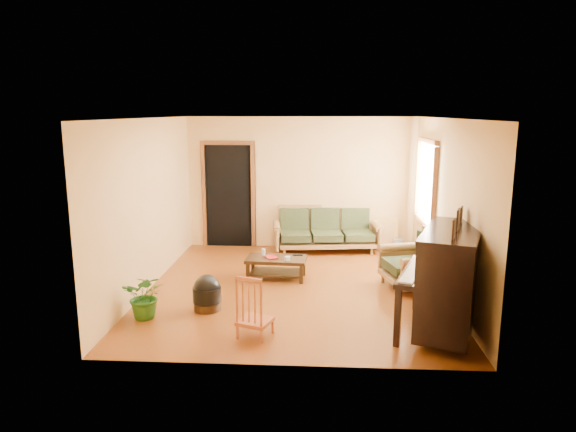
# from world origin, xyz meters

# --- Properties ---
(floor) EXTENTS (5.00, 5.00, 0.00)m
(floor) POSITION_xyz_m (0.00, 0.00, 0.00)
(floor) COLOR #602B0C
(floor) RESTS_ON ground
(doorway) EXTENTS (1.08, 0.16, 2.05)m
(doorway) POSITION_xyz_m (-1.45, 2.48, 1.02)
(doorway) COLOR black
(doorway) RESTS_ON floor
(window) EXTENTS (0.12, 1.36, 1.46)m
(window) POSITION_xyz_m (2.21, 1.30, 1.50)
(window) COLOR white
(window) RESTS_ON right_wall
(sofa) EXTENTS (2.11, 1.07, 0.87)m
(sofa) POSITION_xyz_m (0.52, 2.18, 0.43)
(sofa) COLOR brown
(sofa) RESTS_ON floor
(coffee_table) EXTENTS (1.00, 0.59, 0.35)m
(coffee_table) POSITION_xyz_m (-0.32, 0.44, 0.18)
(coffee_table) COLOR black
(coffee_table) RESTS_ON floor
(armchair) EXTENTS (1.07, 1.10, 0.91)m
(armchair) POSITION_xyz_m (1.78, 0.11, 0.45)
(armchair) COLOR brown
(armchair) RESTS_ON floor
(piano) EXTENTS (1.33, 1.70, 1.31)m
(piano) POSITION_xyz_m (1.96, -1.53, 0.66)
(piano) COLOR black
(piano) RESTS_ON floor
(footstool) EXTENTS (0.48, 0.48, 0.37)m
(footstool) POSITION_xyz_m (-1.17, -0.97, 0.19)
(footstool) COLOR black
(footstool) RESTS_ON floor
(red_chair) EXTENTS (0.48, 0.51, 0.79)m
(red_chair) POSITION_xyz_m (-0.40, -1.78, 0.40)
(red_chair) COLOR #923F1A
(red_chair) RESTS_ON floor
(leaning_frame) EXTENTS (0.49, 0.18, 0.64)m
(leaning_frame) POSITION_xyz_m (1.68, 2.37, 0.32)
(leaning_frame) COLOR gold
(leaning_frame) RESTS_ON floor
(ceramic_crock) EXTENTS (0.24, 0.24, 0.24)m
(ceramic_crock) POSITION_xyz_m (1.94, 2.27, 0.12)
(ceramic_crock) COLOR #3753A6
(ceramic_crock) RESTS_ON floor
(potted_plant) EXTENTS (0.58, 0.51, 0.62)m
(potted_plant) POSITION_xyz_m (-1.92, -1.29, 0.31)
(potted_plant) COLOR #26611B
(potted_plant) RESTS_ON floor
(book) EXTENTS (0.26, 0.28, 0.02)m
(book) POSITION_xyz_m (-0.48, 0.38, 0.36)
(book) COLOR #A51716
(book) RESTS_ON coffee_table
(candle) EXTENTS (0.07, 0.07, 0.11)m
(candle) POSITION_xyz_m (-0.55, 0.59, 0.41)
(candle) COLOR silver
(candle) RESTS_ON coffee_table
(glass_jar) EXTENTS (0.11, 0.11, 0.06)m
(glass_jar) POSITION_xyz_m (-0.13, 0.30, 0.38)
(glass_jar) COLOR white
(glass_jar) RESTS_ON coffee_table
(remote) EXTENTS (0.16, 0.05, 0.02)m
(remote) POSITION_xyz_m (0.02, 0.59, 0.36)
(remote) COLOR black
(remote) RESTS_ON coffee_table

